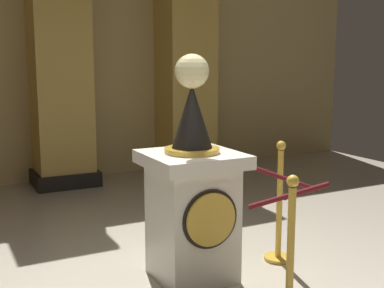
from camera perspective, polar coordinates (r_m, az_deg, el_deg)
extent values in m
cube|color=tan|center=(7.45, -15.71, 11.40)|extent=(10.43, 0.16, 4.00)
cube|color=silver|center=(3.94, 0.00, -8.96)|extent=(0.57, 0.57, 0.91)
cube|color=silver|center=(3.81, 0.00, -1.75)|extent=(0.71, 0.71, 0.10)
cylinder|color=gold|center=(3.65, 2.17, -8.64)|extent=(0.40, 0.03, 0.40)
cylinder|color=black|center=(3.66, 2.09, -8.60)|extent=(0.45, 0.01, 0.45)
cylinder|color=gold|center=(3.80, 0.00, -0.71)|extent=(0.42, 0.42, 0.04)
cone|color=black|center=(3.76, 0.00, 3.25)|extent=(0.31, 0.31, 0.49)
cylinder|color=gold|center=(3.74, 0.00, 6.86)|extent=(0.03, 0.03, 0.06)
sphere|color=beige|center=(3.74, 0.00, 8.34)|extent=(0.26, 0.26, 0.26)
cylinder|color=gold|center=(3.33, 11.19, -12.56)|extent=(0.05, 0.05, 0.92)
sphere|color=gold|center=(3.18, 11.48, -4.18)|extent=(0.08, 0.08, 0.08)
cylinder|color=gold|center=(4.49, 9.80, -12.73)|extent=(0.24, 0.24, 0.03)
cylinder|color=gold|center=(4.33, 9.97, -7.00)|extent=(0.05, 0.05, 0.96)
sphere|color=gold|center=(4.22, 10.17, -0.18)|extent=(0.08, 0.08, 0.08)
cylinder|color=#591419|center=(3.48, 10.98, -5.84)|extent=(0.48, 0.33, 0.21)
cylinder|color=#591419|center=(4.00, 10.35, -3.83)|extent=(0.48, 0.33, 0.21)
sphere|color=#591419|center=(3.76, 10.60, -6.10)|extent=(0.04, 0.04, 0.04)
cube|color=black|center=(7.88, -0.84, -2.30)|extent=(0.87, 0.87, 0.20)
cube|color=gold|center=(7.72, -0.88, 11.07)|extent=(0.76, 0.76, 3.84)
cube|color=black|center=(7.25, -14.45, -3.62)|extent=(0.86, 0.86, 0.20)
cube|color=gold|center=(7.08, -15.05, 10.91)|extent=(0.75, 0.75, 3.84)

